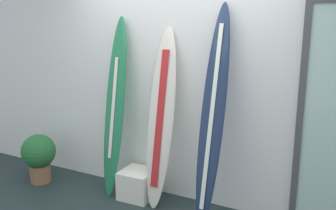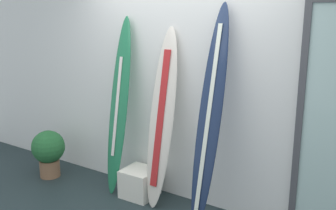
% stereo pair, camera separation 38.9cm
% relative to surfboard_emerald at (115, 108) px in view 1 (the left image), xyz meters
% --- Properties ---
extents(wall_back, '(7.20, 0.20, 2.80)m').
position_rel_surfboard_emerald_xyz_m(wall_back, '(0.68, 0.33, 0.39)').
color(wall_back, white).
rests_on(wall_back, ground).
extents(surfboard_emerald, '(0.27, 0.42, 2.03)m').
position_rel_surfboard_emerald_xyz_m(surfboard_emerald, '(0.00, 0.00, 0.00)').
color(surfboard_emerald, '#22754B').
rests_on(surfboard_emerald, ground).
extents(surfboard_ivory, '(0.31, 0.42, 1.92)m').
position_rel_surfboard_emerald_xyz_m(surfboard_ivory, '(0.58, 0.01, -0.07)').
color(surfboard_ivory, silver).
rests_on(surfboard_ivory, ground).
extents(surfboard_navy, '(0.24, 0.56, 2.16)m').
position_rel_surfboard_emerald_xyz_m(surfboard_navy, '(1.20, -0.08, 0.05)').
color(surfboard_navy, '#1D2C4D').
rests_on(surfboard_navy, ground).
extents(display_block_left, '(0.37, 0.37, 0.32)m').
position_rel_surfboard_emerald_xyz_m(display_block_left, '(0.29, -0.02, -0.85)').
color(display_block_left, white).
rests_on(display_block_left, ground).
extents(potted_plant, '(0.42, 0.42, 0.61)m').
position_rel_surfboard_emerald_xyz_m(potted_plant, '(-1.01, -0.22, -0.66)').
color(potted_plant, '#8A6044').
rests_on(potted_plant, ground).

